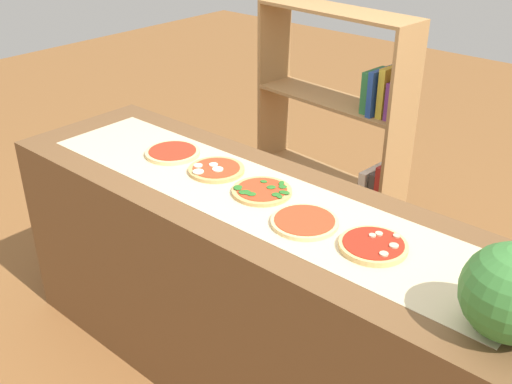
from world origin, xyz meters
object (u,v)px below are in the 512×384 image
Objects in this scene: pizza_mozzarella_1 at (216,169)px; pizza_plain_3 at (305,222)px; pizza_mushroom_4 at (373,245)px; watermelon at (511,293)px; pizza_plain_0 at (173,152)px; bookshelf at (346,155)px; pizza_spinach_2 at (262,191)px.

pizza_plain_3 is (0.55, -0.10, -0.00)m from pizza_mozzarella_1.
pizza_mushroom_4 is 0.85× the size of watermelon.
bookshelf is (0.27, 1.04, -0.29)m from pizza_plain_0.
pizza_plain_3 is 0.79m from watermelon.
pizza_plain_0 is 1.00× the size of pizza_plain_3.
pizza_plain_3 is (0.82, -0.09, -0.00)m from pizza_plain_0.
pizza_plain_3 is 1.29m from bookshelf.
pizza_mozzarella_1 is 1.07m from bookshelf.
pizza_plain_0 is at bearing -104.54° from bookshelf.
pizza_mushroom_4 is at bearing -5.00° from pizza_mozzarella_1.
pizza_spinach_2 is 0.97× the size of pizza_plain_3.
watermelon is (0.50, -0.13, 0.13)m from pizza_mushroom_4.
pizza_mushroom_4 reaches higher than pizza_spinach_2.
pizza_spinach_2 reaches higher than pizza_plain_0.
pizza_mushroom_4 is 0.53m from watermelon.
watermelon is (1.04, -0.18, 0.13)m from pizza_spinach_2.
watermelon is (0.77, -0.11, 0.13)m from pizza_plain_3.
pizza_mushroom_4 is (1.10, -0.07, 0.00)m from pizza_plain_0.
pizza_plain_0 is 0.89× the size of watermelon.
pizza_mushroom_4 is 1.41m from bookshelf.
pizza_mozzarella_1 is at bearing 175.00° from pizza_mushroom_4.
watermelon is (1.32, -0.20, 0.13)m from pizza_mozzarella_1.
bookshelf is (-0.28, 1.05, -0.29)m from pizza_spinach_2.
pizza_plain_3 is at bearing 172.16° from watermelon.
pizza_mozzarella_1 is at bearing 175.93° from pizza_spinach_2.
pizza_spinach_2 is 0.28m from pizza_plain_3.
pizza_mozzarella_1 reaches higher than pizza_plain_0.
pizza_mushroom_4 reaches higher than pizza_mozzarella_1.
pizza_plain_0 is 1.61m from watermelon.
watermelon reaches higher than pizza_spinach_2.
pizza_mushroom_4 is (0.82, -0.07, 0.00)m from pizza_mozzarella_1.
pizza_spinach_2 is 0.55m from pizza_mushroom_4.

